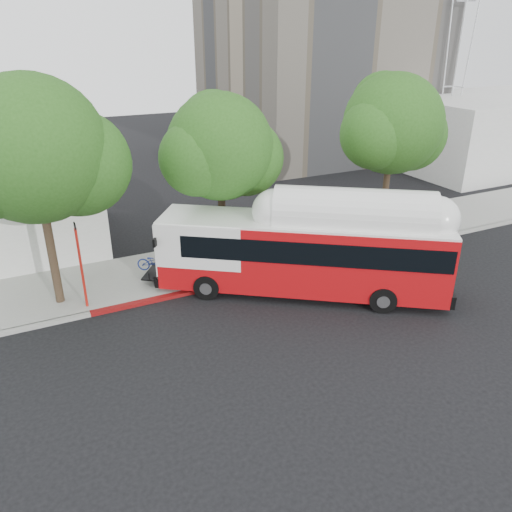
% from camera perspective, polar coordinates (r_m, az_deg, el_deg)
% --- Properties ---
extents(ground, '(120.00, 120.00, 0.00)m').
position_cam_1_polar(ground, '(21.41, 5.03, -6.75)').
color(ground, black).
rests_on(ground, ground).
extents(sidewalk, '(60.00, 5.00, 0.15)m').
position_cam_1_polar(sidewalk, '(26.49, -2.16, -0.15)').
color(sidewalk, gray).
rests_on(sidewalk, ground).
extents(curb_strip, '(60.00, 0.30, 0.15)m').
position_cam_1_polar(curb_strip, '(24.37, 0.34, -2.40)').
color(curb_strip, gray).
rests_on(curb_strip, ground).
extents(red_curb_segment, '(10.00, 0.32, 0.16)m').
position_cam_1_polar(red_curb_segment, '(23.33, -6.28, -3.82)').
color(red_curb_segment, maroon).
rests_on(red_curb_segment, ground).
extents(street_tree_left, '(6.67, 5.80, 9.74)m').
position_cam_1_polar(street_tree_left, '(21.65, -22.79, 10.69)').
color(street_tree_left, '#2D2116').
rests_on(street_tree_left, ground).
extents(street_tree_mid, '(5.75, 5.00, 8.62)m').
position_cam_1_polar(street_tree_mid, '(24.06, -3.26, 11.96)').
color(street_tree_mid, '#2D2116').
rests_on(street_tree_mid, ground).
extents(street_tree_right, '(6.21, 5.40, 9.18)m').
position_cam_1_polar(street_tree_right, '(29.17, 15.91, 13.96)').
color(street_tree_right, '#2D2116').
rests_on(street_tree_right, ground).
extents(horizon_block, '(20.00, 12.00, 6.00)m').
position_cam_1_polar(horizon_block, '(51.39, 25.74, 12.90)').
color(horizon_block, silver).
rests_on(horizon_block, ground).
extents(transit_bus, '(12.54, 9.73, 4.04)m').
position_cam_1_polar(transit_bus, '(22.41, 5.52, 0.14)').
color(transit_bus, '#B30C10').
rests_on(transit_bus, ground).
extents(signal_pole, '(0.11, 0.38, 3.97)m').
position_cam_1_polar(signal_pole, '(22.08, -19.35, -1.15)').
color(signal_pole, red).
rests_on(signal_pole, ground).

